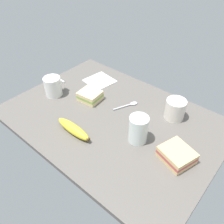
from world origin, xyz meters
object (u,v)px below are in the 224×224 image
coffee_mug_milky (175,109)px  spoon (129,105)px  coffee_mug_black (53,86)px  banana (73,129)px  sandwich_main (177,155)px  paper_napkin (100,81)px  sandwich_side (90,96)px  glass_of_milk (138,131)px

coffee_mug_milky → spoon: bearing=-163.0°
coffee_mug_black → spoon: size_ratio=0.85×
coffee_mug_black → spoon: (32.67, 16.72, -4.38)cm
coffee_mug_black → spoon: 36.96cm
banana → sandwich_main: bearing=21.3°
coffee_mug_milky → spoon: coffee_mug_milky is taller
spoon → banana: bearing=-102.1°
paper_napkin → coffee_mug_black: bearing=-109.8°
banana → spoon: 28.99cm
coffee_mug_black → paper_napkin: bearing=70.2°
coffee_mug_milky → sandwich_side: size_ratio=1.02×
coffee_mug_black → banana: 29.12cm
sandwich_main → sandwich_side: size_ratio=1.28×
sandwich_side → sandwich_main: bearing=-6.4°
glass_of_milk → paper_napkin: (-39.67, 21.34, -4.63)cm
coffee_mug_black → glass_of_milk: bearing=2.1°
sandwich_main → banana: size_ratio=0.75×
coffee_mug_black → glass_of_milk: glass_of_milk is taller
coffee_mug_milky → banana: 42.69cm
sandwich_main → banana: (-37.32, -14.55, -0.21)cm
coffee_mug_black → sandwich_main: (63.89, 2.96, -2.56)cm
sandwich_side → spoon: (16.54, 8.42, -1.82)cm
glass_of_milk → paper_napkin: glass_of_milk is taller
sandwich_main → spoon: 34.17cm
banana → spoon: (6.09, 28.30, -1.61)cm
coffee_mug_milky → paper_napkin: 43.88cm
coffee_mug_milky → spoon: 20.63cm
sandwich_side → glass_of_milk: glass_of_milk is taller
banana → paper_napkin: bearing=117.7°
coffee_mug_milky → paper_napkin: size_ratio=0.81×
sandwich_main → coffee_mug_black: bearing=-177.3°
sandwich_side → banana: 22.46cm
banana → glass_of_milk: bearing=31.9°
coffee_mug_milky → sandwich_side: bearing=-158.2°
coffee_mug_black → sandwich_side: 18.31cm
sandwich_main → banana: 40.05cm
sandwich_side → spoon: bearing=27.0°
glass_of_milk → spoon: glass_of_milk is taller
coffee_mug_milky → sandwich_side: 38.70cm
banana → coffee_mug_milky: bearing=53.4°
sandwich_side → spoon: sandwich_side is taller
coffee_mug_black → sandwich_main: coffee_mug_black is taller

